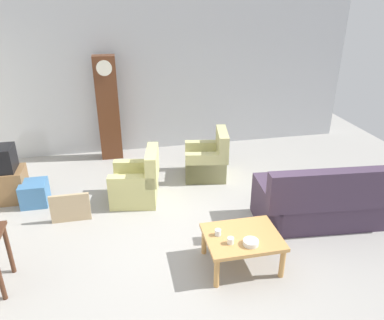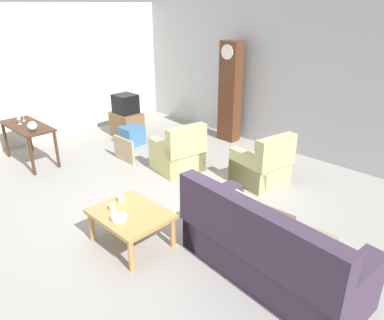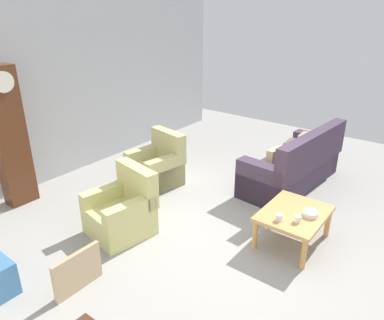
# 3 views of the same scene
# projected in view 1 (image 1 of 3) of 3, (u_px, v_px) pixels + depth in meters

# --- Properties ---
(ground_plane) EXTENTS (10.40, 10.40, 0.00)m
(ground_plane) POSITION_uv_depth(u_px,v_px,m) (199.00, 236.00, 5.48)
(ground_plane) COLOR #999691
(garage_door_wall) EXTENTS (8.40, 0.16, 3.20)m
(garage_door_wall) POSITION_uv_depth(u_px,v_px,m) (162.00, 77.00, 8.02)
(garage_door_wall) COLOR #ADAFB5
(garage_door_wall) RESTS_ON ground_plane
(couch_floral) EXTENTS (2.17, 1.06, 1.04)m
(couch_floral) POSITION_uv_depth(u_px,v_px,m) (327.00, 202.00, 5.67)
(couch_floral) COLOR #423347
(couch_floral) RESTS_ON ground_plane
(armchair_olive_near) EXTENTS (0.91, 0.89, 0.92)m
(armchair_olive_near) POSITION_uv_depth(u_px,v_px,m) (137.00, 184.00, 6.31)
(armchair_olive_near) COLOR #CCC67A
(armchair_olive_near) RESTS_ON ground_plane
(armchair_olive_far) EXTENTS (0.91, 0.89, 0.92)m
(armchair_olive_far) POSITION_uv_depth(u_px,v_px,m) (208.00, 161.00, 7.14)
(armchair_olive_far) COLOR #BDB97B
(armchair_olive_far) RESTS_ON ground_plane
(coffee_table_wood) EXTENTS (0.96, 0.76, 0.46)m
(coffee_table_wood) POSITION_uv_depth(u_px,v_px,m) (242.00, 240.00, 4.76)
(coffee_table_wood) COLOR tan
(coffee_table_wood) RESTS_ON ground_plane
(grandfather_clock) EXTENTS (0.44, 0.30, 2.16)m
(grandfather_clock) POSITION_uv_depth(u_px,v_px,m) (108.00, 109.00, 7.64)
(grandfather_clock) COLOR #562D19
(grandfather_clock) RESTS_ON ground_plane
(tv_stand_cabinet) EXTENTS (0.68, 0.52, 0.56)m
(tv_stand_cabinet) POSITION_uv_depth(u_px,v_px,m) (5.00, 185.00, 6.32)
(tv_stand_cabinet) COLOR brown
(tv_stand_cabinet) RESTS_ON ground_plane
(framed_picture_leaning) EXTENTS (0.60, 0.05, 0.47)m
(framed_picture_leaning) POSITION_uv_depth(u_px,v_px,m) (70.00, 208.00, 5.74)
(framed_picture_leaning) COLOR tan
(framed_picture_leaning) RESTS_ON ground_plane
(storage_box_blue) EXTENTS (0.43, 0.44, 0.40)m
(storage_box_blue) POSITION_uv_depth(u_px,v_px,m) (35.00, 193.00, 6.23)
(storage_box_blue) COLOR teal
(storage_box_blue) RESTS_ON ground_plane
(cup_white_porcelain) EXTENTS (0.08, 0.08, 0.08)m
(cup_white_porcelain) POSITION_uv_depth(u_px,v_px,m) (231.00, 241.00, 4.56)
(cup_white_porcelain) COLOR white
(cup_white_porcelain) RESTS_ON coffee_table_wood
(cup_blue_rimmed) EXTENTS (0.08, 0.08, 0.08)m
(cup_blue_rimmed) POSITION_uv_depth(u_px,v_px,m) (218.00, 232.00, 4.72)
(cup_blue_rimmed) COLOR silver
(cup_blue_rimmed) RESTS_ON coffee_table_wood
(bowl_white_stacked) EXTENTS (0.19, 0.19, 0.06)m
(bowl_white_stacked) POSITION_uv_depth(u_px,v_px,m) (251.00, 242.00, 4.55)
(bowl_white_stacked) COLOR white
(bowl_white_stacked) RESTS_ON coffee_table_wood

